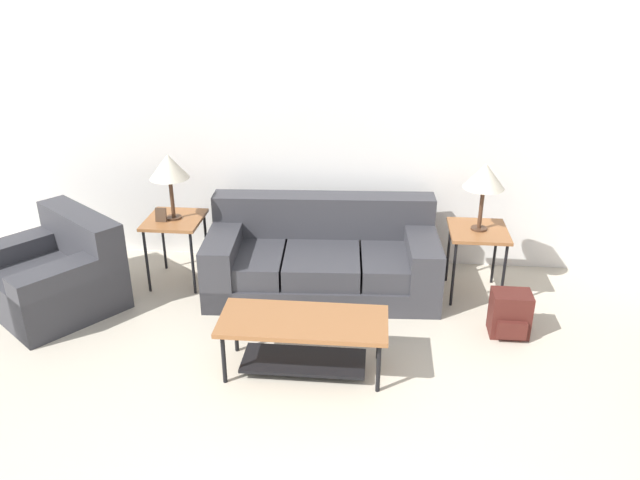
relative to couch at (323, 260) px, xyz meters
The scene contains 10 objects.
wall_back 1.24m from the couch, 70.10° to the left, with size 9.10×0.06×2.60m.
couch is the anchor object (origin of this frame).
armchair 2.38m from the couch, 167.30° to the right, with size 1.42×1.39×0.80m.
coffee_table 1.30m from the couch, 91.04° to the right, with size 1.23×0.52×0.44m.
side_table_left 1.41m from the couch, behind, with size 0.51×0.55×0.65m.
side_table_right 1.42m from the couch, ahead, with size 0.51×0.55×0.65m.
table_lamp_left 1.62m from the couch, behind, with size 0.36×0.36×0.61m.
table_lamp_right 1.63m from the couch, ahead, with size 0.36×0.36×0.61m.
backpack 1.73m from the couch, 21.96° to the right, with size 0.31×0.31×0.38m.
picture_frame 1.53m from the couch, behind, with size 0.10×0.04×0.13m.
Camera 1 is at (0.22, -1.83, 2.83)m, focal length 35.00 mm.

